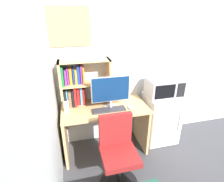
{
  "coord_description": "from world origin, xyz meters",
  "views": [
    {
      "loc": [
        -1.37,
        -2.46,
        1.97
      ],
      "look_at": [
        -0.84,
        -0.34,
        1.01
      ],
      "focal_mm": 28.18,
      "sensor_mm": 36.0,
      "label": 1
    }
  ],
  "objects": [
    {
      "name": "desk",
      "position": [
        -0.94,
        -0.31,
        0.53
      ],
      "size": [
        1.21,
        0.62,
        0.76
      ],
      "color": "tan",
      "rests_on": "ground_plane"
    },
    {
      "name": "water_bottle",
      "position": [
        -1.47,
        -0.32,
        0.85
      ],
      "size": [
        0.07,
        0.07,
        0.19
      ],
      "color": "silver",
      "rests_on": "desk"
    },
    {
      "name": "wall_corkboard",
      "position": [
        -1.41,
        -0.01,
        1.83
      ],
      "size": [
        0.71,
        0.02,
        0.49
      ],
      "primitive_type": "cube",
      "color": "tan"
    },
    {
      "name": "computer_mouse",
      "position": [
        -0.6,
        -0.43,
        0.78
      ],
      "size": [
        0.07,
        0.1,
        0.03
      ],
      "primitive_type": "ellipsoid",
      "color": "silver",
      "rests_on": "desk"
    },
    {
      "name": "desk_chair",
      "position": [
        -0.92,
        -0.92,
        0.42
      ],
      "size": [
        0.48,
        0.48,
        0.92
      ],
      "color": "black",
      "rests_on": "ground_plane"
    },
    {
      "name": "microwave",
      "position": [
        -0.01,
        -0.26,
        0.95
      ],
      "size": [
        0.52,
        0.34,
        0.27
      ],
      "color": "#ADADB2",
      "rests_on": "mini_fridge"
    },
    {
      "name": "mini_fridge",
      "position": [
        -0.01,
        -0.26,
        0.41
      ],
      "size": [
        0.52,
        0.5,
        0.82
      ],
      "color": "white",
      "rests_on": "ground_plane"
    },
    {
      "name": "wall_back",
      "position": [
        0.4,
        0.02,
        1.3
      ],
      "size": [
        6.4,
        0.04,
        2.6
      ],
      "primitive_type": "cube",
      "color": "silver",
      "rests_on": "ground_plane"
    },
    {
      "name": "wall_left",
      "position": [
        -1.62,
        -1.6,
        1.3
      ],
      "size": [
        0.04,
        4.4,
        2.6
      ],
      "primitive_type": "cube",
      "color": "silver",
      "rests_on": "ground_plane"
    },
    {
      "name": "monitor",
      "position": [
        -0.87,
        -0.36,
        1.02
      ],
      "size": [
        0.53,
        0.21,
        0.47
      ],
      "color": "#B7B7BC",
      "rests_on": "desk"
    },
    {
      "name": "keyboard",
      "position": [
        -0.91,
        -0.42,
        0.77
      ],
      "size": [
        0.46,
        0.13,
        0.02
      ],
      "primitive_type": "cube",
      "color": "#333338",
      "rests_on": "desk"
    },
    {
      "name": "hutch_bookshelf",
      "position": [
        -1.27,
        -0.12,
        1.07
      ],
      "size": [
        0.7,
        0.26,
        0.65
      ],
      "color": "tan",
      "rests_on": "desk"
    }
  ]
}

